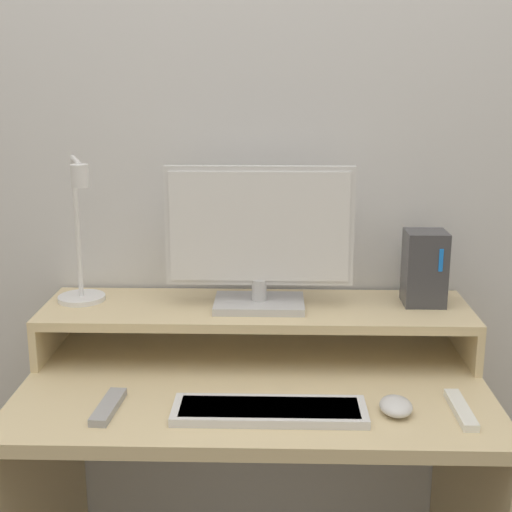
{
  "coord_description": "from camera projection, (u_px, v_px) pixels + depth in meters",
  "views": [
    {
      "loc": [
        0.04,
        -1.18,
        1.38
      ],
      "look_at": [
        0.0,
        0.33,
        0.99
      ],
      "focal_mm": 50.0,
      "sensor_mm": 36.0,
      "label": 1
    }
  ],
  "objects": [
    {
      "name": "keyboard",
      "position": [
        269.0,
        410.0,
        1.44
      ],
      "size": [
        0.39,
        0.12,
        0.02
      ],
      "color": "silver",
      "rests_on": "desk"
    },
    {
      "name": "wall_back",
      "position": [
        258.0,
        125.0,
        1.8
      ],
      "size": [
        6.0,
        0.05,
        2.5
      ],
      "color": "silver",
      "rests_on": "ground_plane"
    },
    {
      "name": "remote_control",
      "position": [
        108.0,
        407.0,
        1.46
      ],
      "size": [
        0.05,
        0.15,
        0.02
      ],
      "color": "#99999E",
      "rests_on": "desk"
    },
    {
      "name": "remote_secondary",
      "position": [
        461.0,
        410.0,
        1.45
      ],
      "size": [
        0.03,
        0.17,
        0.02
      ],
      "color": "white",
      "rests_on": "desk"
    },
    {
      "name": "desk",
      "position": [
        254.0,
        465.0,
        1.66
      ],
      "size": [
        1.04,
        0.6,
        0.7
      ],
      "color": "beige",
      "rests_on": "ground_plane"
    },
    {
      "name": "router_dock",
      "position": [
        425.0,
        268.0,
        1.73
      ],
      "size": [
        0.1,
        0.1,
        0.18
      ],
      "color": "#3D3D42",
      "rests_on": "monitor_shelf"
    },
    {
      "name": "desk_lamp",
      "position": [
        80.0,
        250.0,
        1.7
      ],
      "size": [
        0.13,
        0.21,
        0.36
      ],
      "color": "silver",
      "rests_on": "monitor_shelf"
    },
    {
      "name": "monitor",
      "position": [
        259.0,
        237.0,
        1.68
      ],
      "size": [
        0.45,
        0.15,
        0.34
      ],
      "color": "#BCBCC1",
      "rests_on": "monitor_shelf"
    },
    {
      "name": "monitor_shelf",
      "position": [
        256.0,
        313.0,
        1.74
      ],
      "size": [
        1.04,
        0.28,
        0.12
      ],
      "color": "beige",
      "rests_on": "desk"
    },
    {
      "name": "mouse",
      "position": [
        396.0,
        406.0,
        1.45
      ],
      "size": [
        0.07,
        0.09,
        0.03
      ],
      "color": "silver",
      "rests_on": "desk"
    }
  ]
}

